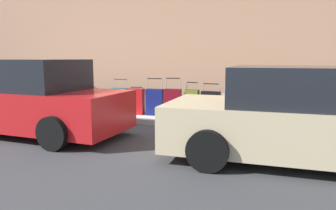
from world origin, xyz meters
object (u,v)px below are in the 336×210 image
Objects in this scene: suitcase_black_3 at (211,105)px; suitcase_navy_6 at (155,102)px; fire_hydrant at (65,95)px; parked_car_beige_0 at (302,117)px; suitcase_silver_2 at (232,106)px; suitcase_maroon_5 at (173,103)px; suitcase_red_7 at (137,101)px; suitcase_teal_8 at (121,100)px; suitcase_teal_1 at (252,109)px; parked_car_red_1 at (30,100)px; suitcase_olive_4 at (192,104)px; suitcase_red_0 at (273,107)px; parking_meter at (316,89)px; suitcase_silver_9 at (103,102)px; bollard_post at (46,96)px; suitcase_black_10 at (90,99)px.

suitcase_black_3 is 1.53m from suitcase_navy_6.
fire_hydrant is 0.19× the size of parked_car_beige_0.
suitcase_silver_2 is 1.53m from suitcase_maroon_5.
suitcase_teal_8 is at bearing -7.32° from suitcase_red_7.
parked_car_red_1 is (4.56, 2.37, 0.32)m from suitcase_teal_1.
suitcase_red_0 is at bearing 176.34° from suitcase_olive_4.
suitcase_olive_4 is 0.21× the size of parked_car_beige_0.
suitcase_silver_2 is 0.77× the size of parking_meter.
suitcase_silver_2 reaches higher than fire_hydrant.
suitcase_teal_1 is 1.00× the size of suitcase_black_3.
parking_meter is at bearing -176.19° from suitcase_olive_4.
suitcase_olive_4 is 0.21× the size of parked_car_red_1.
suitcase_maroon_5 is (2.03, 0.05, 0.06)m from suitcase_teal_1.
parked_car_beige_0 reaches higher than suitcase_red_7.
suitcase_maroon_5 is at bearing 5.18° from parking_meter.
suitcase_teal_8 is at bearing 2.50° from parking_meter.
suitcase_silver_2 is 3.64m from suitcase_silver_9.
suitcase_silver_9 is at bearing 10.11° from suitcase_teal_8.
parking_meter reaches higher than suitcase_olive_4.
suitcase_maroon_5 is 2.12m from suitcase_silver_9.
suitcase_teal_1 is 1.19× the size of suitcase_red_7.
bollard_post reaches higher than suitcase_silver_9.
suitcase_silver_2 is 0.96× the size of suitcase_navy_6.
suitcase_navy_6 reaches higher than suitcase_red_7.
parked_car_red_1 is at bearing 42.54° from suitcase_maroon_5.
suitcase_teal_1 is at bearing 10.69° from parking_meter.
suitcase_navy_6 is 0.23× the size of parked_car_red_1.
suitcase_red_0 is at bearing 179.82° from suitcase_silver_9.
suitcase_red_7 is (1.06, -0.02, -0.02)m from suitcase_maroon_5.
parking_meter reaches higher than suitcase_teal_8.
bollard_post is (1.94, 0.09, 0.13)m from suitcase_silver_9.
suitcase_silver_9 is 5.59m from parking_meter.
fire_hydrant is at bearing 1.10° from suitcase_black_10.
suitcase_black_10 is at bearing 0.68° from suitcase_olive_4.
parking_meter is 0.28× the size of parked_car_beige_0.
suitcase_black_10 is 2.42m from parked_car_red_1.
suitcase_black_10 is at bearing -1.72° from suitcase_maroon_5.
bollard_post is 2.71m from parked_car_red_1.
suitcase_red_7 is 0.54m from suitcase_teal_8.
suitcase_navy_6 reaches higher than suitcase_silver_2.
suitcase_teal_8 is 1.87m from fire_hydrant.
suitcase_maroon_5 is (0.99, 0.07, 0.02)m from suitcase_black_3.
suitcase_navy_6 is (1.53, 0.02, 0.01)m from suitcase_black_3.
parked_car_red_1 is (0.93, 2.41, 0.28)m from suitcase_teal_8.
suitcase_teal_8 is (1.06, -0.04, -0.01)m from suitcase_navy_6.
suitcase_teal_1 is 0.93× the size of suitcase_silver_2.
fire_hydrant reaches higher than bollard_post.
suitcase_red_7 is 1.25× the size of suitcase_silver_9.
suitcase_silver_2 is at bearing -5.78° from suitcase_red_0.
parked_car_beige_0 reaches higher than suitcase_olive_4.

